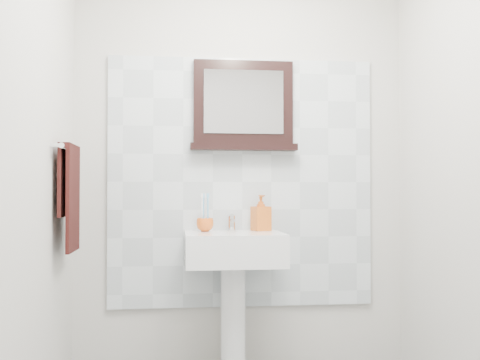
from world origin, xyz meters
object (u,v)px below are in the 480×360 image
Objects in this scene: soap_dispenser at (261,213)px; framed_mirror at (243,108)px; hand_towel at (70,189)px; pedestal_sink at (234,265)px; toothbrush_cup at (205,225)px.

framed_mirror reaches higher than soap_dispenser.
soap_dispenser is at bearing 17.09° from hand_towel.
pedestal_sink is 0.94m from framed_mirror.
pedestal_sink is at bearing 12.58° from hand_towel.
framed_mirror is at bearing 130.62° from soap_dispenser.
pedestal_sink is 0.36m from soap_dispenser.
toothbrush_cup is at bearing 147.53° from pedestal_sink.
framed_mirror reaches higher than hand_towel.
pedestal_sink reaches higher than toothbrush_cup.
soap_dispenser is at bearing -31.36° from framed_mirror.
framed_mirror reaches higher than pedestal_sink.
hand_towel is (-0.87, -0.19, 0.43)m from pedestal_sink.
pedestal_sink is 9.76× the size of toothbrush_cup.
framed_mirror is (0.08, 0.19, 0.92)m from pedestal_sink.
framed_mirror is 1.13m from hand_towel.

